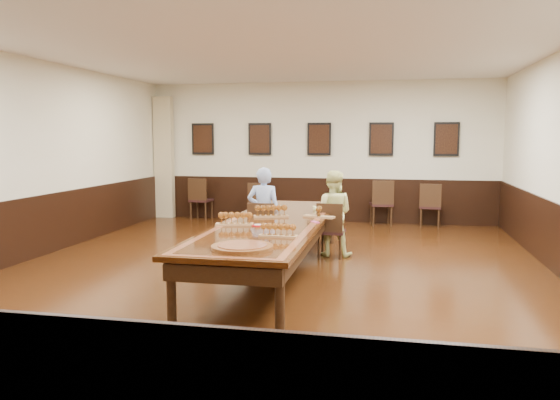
% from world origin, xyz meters
% --- Properties ---
extents(floor, '(8.00, 10.00, 0.02)m').
position_xyz_m(floor, '(0.00, 0.00, -0.01)').
color(floor, black).
rests_on(floor, ground).
extents(ceiling, '(8.00, 10.00, 0.02)m').
position_xyz_m(ceiling, '(0.00, 0.00, 3.21)').
color(ceiling, white).
rests_on(ceiling, floor).
extents(wall_back, '(8.00, 0.02, 3.20)m').
position_xyz_m(wall_back, '(0.00, 5.01, 1.60)').
color(wall_back, beige).
rests_on(wall_back, floor).
extents(wall_front, '(8.00, 0.02, 3.20)m').
position_xyz_m(wall_front, '(0.00, -5.01, 1.60)').
color(wall_front, beige).
rests_on(wall_front, floor).
extents(wall_left, '(0.02, 10.00, 3.20)m').
position_xyz_m(wall_left, '(-4.01, 0.00, 1.60)').
color(wall_left, beige).
rests_on(wall_left, floor).
extents(chair_man, '(0.47, 0.50, 0.92)m').
position_xyz_m(chair_man, '(-0.36, 0.89, 0.46)').
color(chair_man, black).
rests_on(chair_man, floor).
extents(chair_woman, '(0.44, 0.48, 0.90)m').
position_xyz_m(chair_woman, '(0.70, 1.22, 0.45)').
color(chair_woman, black).
rests_on(chair_woman, floor).
extents(spare_chair_a, '(0.49, 0.53, 0.98)m').
position_xyz_m(spare_chair_a, '(-2.77, 4.67, 0.49)').
color(spare_chair_a, black).
rests_on(spare_chair_a, floor).
extents(spare_chair_b, '(0.50, 0.53, 0.91)m').
position_xyz_m(spare_chair_b, '(-1.37, 4.60, 0.46)').
color(spare_chair_b, black).
rests_on(spare_chair_b, floor).
extents(spare_chair_c, '(0.55, 0.59, 1.01)m').
position_xyz_m(spare_chair_c, '(1.44, 4.63, 0.50)').
color(spare_chair_c, black).
rests_on(spare_chair_c, floor).
extents(spare_chair_d, '(0.49, 0.52, 0.95)m').
position_xyz_m(spare_chair_d, '(2.48, 4.61, 0.48)').
color(spare_chair_d, black).
rests_on(spare_chair_d, floor).
extents(person_man, '(0.56, 0.39, 1.47)m').
position_xyz_m(person_man, '(-0.37, 0.99, 0.73)').
color(person_man, '#4F78C5').
rests_on(person_man, floor).
extents(person_woman, '(0.73, 0.58, 1.41)m').
position_xyz_m(person_woman, '(0.71, 1.32, 0.70)').
color(person_woman, '#ECED94').
rests_on(person_woman, floor).
extents(pink_phone, '(0.15, 0.16, 0.01)m').
position_xyz_m(pink_phone, '(0.60, 0.03, 0.76)').
color(pink_phone, '#CA437D').
rests_on(pink_phone, conference_table).
extents(curtain, '(0.45, 0.18, 2.90)m').
position_xyz_m(curtain, '(-3.75, 4.82, 1.45)').
color(curtain, tan).
rests_on(curtain, floor).
extents(wainscoting, '(8.00, 10.00, 1.00)m').
position_xyz_m(wainscoting, '(0.00, 0.00, 0.50)').
color(wainscoting, black).
rests_on(wainscoting, floor).
extents(conference_table, '(1.40, 5.00, 0.76)m').
position_xyz_m(conference_table, '(0.00, 0.00, 0.61)').
color(conference_table, black).
rests_on(conference_table, floor).
extents(posters, '(6.14, 0.04, 0.74)m').
position_xyz_m(posters, '(0.00, 4.94, 1.90)').
color(posters, black).
rests_on(posters, wall_back).
extents(flight_a, '(0.54, 0.31, 0.19)m').
position_xyz_m(flight_a, '(-0.11, 0.35, 0.84)').
color(flight_a, olive).
rests_on(flight_a, conference_table).
extents(flight_b, '(0.49, 0.25, 0.18)m').
position_xyz_m(flight_b, '(0.60, 0.47, 0.83)').
color(flight_b, olive).
rests_on(flight_b, conference_table).
extents(flight_c, '(0.53, 0.26, 0.19)m').
position_xyz_m(flight_c, '(-0.43, -0.48, 0.84)').
color(flight_c, olive).
rests_on(flight_c, conference_table).
extents(flight_d, '(0.47, 0.16, 0.17)m').
position_xyz_m(flight_d, '(0.33, -1.21, 0.83)').
color(flight_d, olive).
rests_on(flight_d, conference_table).
extents(red_plate_grp, '(0.19, 0.19, 0.02)m').
position_xyz_m(red_plate_grp, '(-0.11, -0.45, 0.76)').
color(red_plate_grp, '#BA0C10').
rests_on(red_plate_grp, conference_table).
extents(carved_platter, '(0.80, 0.80, 0.05)m').
position_xyz_m(carved_platter, '(0.09, -1.97, 0.78)').
color(carved_platter, '#552B11').
rests_on(carved_platter, conference_table).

